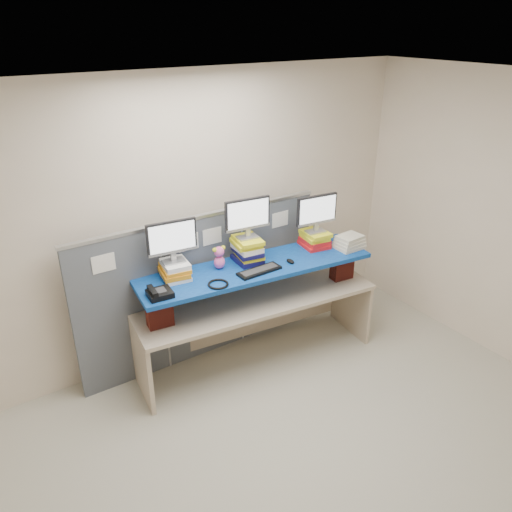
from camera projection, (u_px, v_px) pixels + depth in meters
room at (326, 312)px, 3.33m from camera, size 5.00×4.00×2.80m
cubicle_partition at (204, 287)px, 4.94m from camera, size 2.60×0.06×1.53m
desk at (256, 310)px, 4.90m from camera, size 2.45×0.96×0.73m
brick_pier_left at (159, 310)px, 4.34m from camera, size 0.23×0.15×0.30m
brick_pier_right at (342, 265)px, 5.13m from camera, size 0.23×0.15×0.30m
blue_board at (256, 268)px, 4.70m from camera, size 2.32×0.82×0.04m
book_stack_left at (175, 270)px, 4.44m from camera, size 0.29×0.32×0.16m
book_stack_center at (247, 250)px, 4.72m from camera, size 0.29×0.34×0.24m
book_stack_right at (315, 239)px, 5.06m from camera, size 0.28×0.32×0.16m
monitor_left at (172, 239)px, 4.31m from camera, size 0.44×0.15×0.39m
monitor_center at (248, 216)px, 4.58m from camera, size 0.44×0.15×0.39m
monitor_right at (317, 211)px, 4.93m from camera, size 0.44×0.15×0.39m
keyboard at (259, 271)px, 4.57m from camera, size 0.43×0.16×0.03m
mouse at (290, 261)px, 4.74m from camera, size 0.09×0.11×0.03m
desk_phone at (159, 293)px, 4.16m from camera, size 0.22×0.20×0.09m
headset at (218, 284)px, 4.34m from camera, size 0.21×0.21×0.02m
plush_toy at (219, 257)px, 4.59m from camera, size 0.13×0.10×0.22m
binder_stack at (349, 242)px, 5.03m from camera, size 0.28×0.23×0.13m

